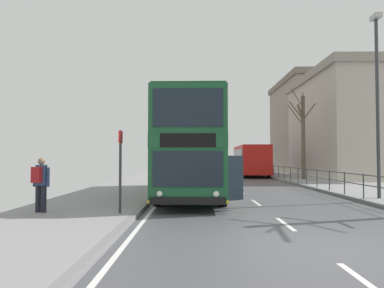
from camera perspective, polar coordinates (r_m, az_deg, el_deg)
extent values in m
cube|color=#4C4C51|center=(8.27, 18.56, -14.91)|extent=(8.40, 140.00, 0.06)
cube|color=silver|center=(6.27, 25.21, -18.72)|extent=(0.12, 2.00, 0.00)
cube|color=silver|center=(10.71, 14.11, -11.79)|extent=(0.12, 2.00, 0.00)
cube|color=silver|center=(15.37, 9.80, -8.85)|extent=(0.12, 2.00, 0.00)
cube|color=silver|center=(20.10, 7.53, -7.26)|extent=(0.12, 2.00, 0.00)
cube|color=silver|center=(24.85, 6.14, -6.28)|extent=(0.12, 2.00, 0.00)
cube|color=silver|center=(29.62, 5.19, -5.61)|extent=(0.12, 2.00, 0.00)
cube|color=silver|center=(34.40, 4.51, -5.12)|extent=(0.12, 2.00, 0.00)
cube|color=silver|center=(39.18, 4.00, -4.75)|extent=(0.12, 2.00, 0.00)
cube|color=silver|center=(43.97, 3.60, -4.46)|extent=(0.12, 2.00, 0.00)
cube|color=silver|center=(48.76, 3.28, -4.23)|extent=(0.12, 2.00, 0.00)
cube|color=silver|center=(53.55, 3.01, -4.04)|extent=(0.12, 2.00, 0.00)
cube|color=silver|center=(58.34, 2.79, -3.88)|extent=(0.12, 2.00, 0.00)
cube|color=silver|center=(8.00, -10.50, -15.17)|extent=(0.12, 133.00, 0.00)
cube|color=slate|center=(8.06, -13.02, -14.57)|extent=(0.20, 140.00, 0.14)
cube|color=gray|center=(8.77, -26.87, -13.37)|extent=(4.00, 140.00, 0.14)
cube|color=#19512D|center=(17.44, 0.04, -3.99)|extent=(2.78, 11.28, 1.79)
cube|color=#19512D|center=(17.44, 0.04, -0.29)|extent=(2.79, 11.34, 0.47)
cube|color=#19512D|center=(17.50, 0.04, 3.14)|extent=(2.78, 11.28, 1.63)
cube|color=#154527|center=(17.60, 0.04, 5.91)|extent=(2.70, 10.95, 0.08)
cube|color=#19232D|center=(11.80, -0.65, -3.85)|extent=(2.25, 0.08, 1.14)
cube|color=black|center=(11.81, -0.64, 0.57)|extent=(1.79, 0.07, 0.45)
cube|color=#19232D|center=(11.91, -0.64, 5.61)|extent=(2.25, 0.08, 1.24)
cube|color=black|center=(11.87, -0.65, -8.72)|extent=(2.43, 0.13, 0.24)
cube|color=yellow|center=(17.48, 0.04, -6.72)|extent=(2.81, 11.34, 0.10)
cube|color=#19232D|center=(17.73, 4.24, -3.15)|extent=(0.20, 8.76, 0.93)
cube|color=#19232D|center=(17.52, 4.27, 3.41)|extent=(0.22, 10.11, 0.98)
cube|color=#19232D|center=(17.79, -4.09, -3.14)|extent=(0.20, 8.76, 0.93)
cube|color=#19232D|center=(17.59, -4.16, 3.38)|extent=(0.22, 10.11, 0.98)
sphere|color=white|center=(11.84, 3.72, -7.66)|extent=(0.20, 0.20, 0.20)
sphere|color=white|center=(11.91, -4.99, -7.63)|extent=(0.20, 0.20, 0.20)
cube|color=#19232D|center=(12.92, 6.48, -5.19)|extent=(0.69, 0.48, 1.54)
cube|color=black|center=(13.20, 4.89, -5.13)|extent=(0.12, 0.90, 1.54)
cylinder|color=black|center=(14.09, 4.73, -7.38)|extent=(0.32, 1.05, 1.04)
cylinder|color=black|center=(14.16, -5.32, -7.35)|extent=(0.32, 1.05, 1.04)
cylinder|color=black|center=(21.19, 3.63, -5.61)|extent=(0.32, 1.05, 1.04)
cylinder|color=black|center=(21.24, -3.03, -5.60)|extent=(0.32, 1.05, 1.04)
cube|color=red|center=(36.77, 9.00, -2.36)|extent=(2.77, 9.63, 2.63)
cube|color=#19232D|center=(36.63, 7.01, -1.80)|extent=(0.22, 8.13, 1.26)
cube|color=#19232D|center=(36.95, 10.97, -1.78)|extent=(0.22, 8.13, 1.26)
cube|color=#19232D|center=(41.54, 8.16, -1.97)|extent=(2.18, 0.08, 1.58)
cylinder|color=black|center=(39.43, 6.74, -4.03)|extent=(0.30, 0.97, 0.96)
cylinder|color=black|center=(39.72, 10.25, -4.00)|extent=(0.30, 0.97, 0.96)
cylinder|color=black|center=(33.69, 7.60, -4.36)|extent=(0.30, 0.97, 0.96)
cylinder|color=black|center=(34.03, 11.69, -4.31)|extent=(0.30, 0.97, 0.96)
cylinder|color=#2D3338|center=(16.86, 24.81, -5.88)|extent=(0.05, 0.05, 1.02)
cylinder|color=#2D3338|center=(18.62, 22.35, -5.54)|extent=(0.05, 0.05, 1.02)
cylinder|color=#2D3338|center=(20.42, 20.32, -5.25)|extent=(0.05, 0.05, 1.02)
cylinder|color=#2D3338|center=(22.23, 18.62, -5.00)|extent=(0.05, 0.05, 1.02)
cylinder|color=#2D3338|center=(24.06, 17.18, -4.79)|extent=(0.05, 0.05, 1.02)
cylinder|color=#2D3338|center=(25.90, 15.94, -4.61)|extent=(0.05, 0.05, 1.02)
cylinder|color=#2D3338|center=(27.76, 14.87, -4.44)|extent=(0.05, 0.05, 1.02)
cylinder|color=#2D3338|center=(29.62, 13.94, -4.30)|extent=(0.05, 0.05, 1.02)
cylinder|color=#2D3338|center=(31.49, 13.12, -4.17)|extent=(0.05, 0.05, 1.02)
cylinder|color=#2D3338|center=(33.36, 12.38, -4.06)|extent=(0.05, 0.05, 1.02)
cylinder|color=#2D3338|center=(35.24, 11.73, -3.96)|extent=(0.05, 0.05, 1.02)
cylinder|color=#2D3338|center=(37.13, 11.14, -3.87)|extent=(0.05, 0.05, 1.02)
cylinder|color=#2D3338|center=(22.21, 18.61, -3.82)|extent=(0.04, 30.74, 0.04)
cylinder|color=#2D3338|center=(22.23, 18.62, -4.87)|extent=(0.04, 30.74, 0.04)
cylinder|color=black|center=(12.47, -22.53, -7.67)|extent=(0.18, 0.18, 0.87)
cylinder|color=black|center=(12.38, -21.78, -7.72)|extent=(0.18, 0.18, 0.87)
cylinder|color=navy|center=(12.37, -22.11, -4.44)|extent=(0.38, 0.38, 0.63)
cylinder|color=navy|center=(12.49, -22.99, -4.68)|extent=(0.11, 0.11, 0.59)
cylinder|color=navy|center=(12.27, -21.22, -4.75)|extent=(0.11, 0.11, 0.59)
sphere|color=#84664C|center=(12.36, -22.08, -2.48)|extent=(0.25, 0.25, 0.22)
cube|color=maroon|center=(12.15, -22.73, -4.38)|extent=(0.30, 0.22, 0.48)
cylinder|color=#2D2D33|center=(11.52, -10.95, -4.18)|extent=(0.08, 0.08, 2.51)
cube|color=red|center=(11.55, -10.89, 1.05)|extent=(0.04, 0.44, 0.36)
cylinder|color=#38383D|center=(17.37, 26.58, 4.94)|extent=(0.14, 0.14, 7.48)
cube|color=#B2B2AD|center=(18.23, 26.37, 17.07)|extent=(0.28, 0.60, 0.20)
cylinder|color=brown|center=(30.49, 16.70, 0.99)|extent=(0.30, 0.30, 6.55)
cylinder|color=brown|center=(30.38, 16.26, 4.62)|extent=(0.67, 0.52, 1.08)
cylinder|color=brown|center=(30.67, 15.77, 6.87)|extent=(1.02, 0.08, 1.60)
cylinder|color=brown|center=(30.52, 15.67, 4.98)|extent=(1.17, 0.11, 1.50)
cylinder|color=brown|center=(31.00, 15.57, 4.34)|extent=(1.03, 1.12, 1.80)
cylinder|color=brown|center=(29.89, 17.49, 4.69)|extent=(0.50, 1.77, 1.11)
cylinder|color=brown|center=(30.41, 16.64, 6.48)|extent=(0.29, 0.78, 1.10)
cylinder|color=brown|center=(31.37, 16.30, 4.79)|extent=(0.14, 1.54, 1.56)
cube|color=gray|center=(50.05, 19.15, 2.21)|extent=(10.02, 14.19, 10.97)
cube|color=#6D6357|center=(50.82, 19.07, 8.79)|extent=(10.42, 14.75, 0.70)
cube|color=#B2A899|center=(38.30, 26.03, 2.08)|extent=(12.11, 13.99, 8.93)
cube|color=gray|center=(38.93, 25.92, 9.16)|extent=(12.59, 14.55, 0.70)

